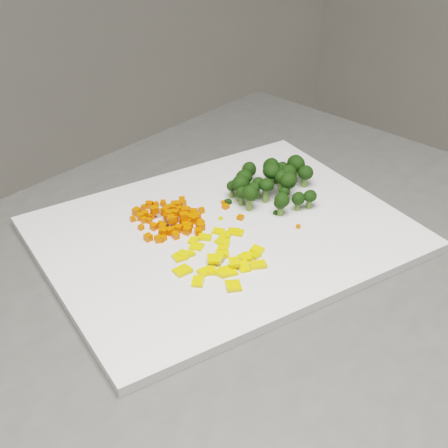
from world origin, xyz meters
TOP-DOWN VIEW (x-y plane):
  - cutting_board at (0.08, 0.48)m, footprint 0.55×0.45m
  - carrot_pile at (0.03, 0.54)m, footprint 0.11×0.11m
  - pepper_pile at (0.03, 0.43)m, footprint 0.13×0.13m
  - broccoli_pile at (0.20, 0.50)m, footprint 0.13×0.13m
  - carrot_cube_0 at (0.04, 0.55)m, footprint 0.01×0.01m
  - carrot_cube_1 at (0.04, 0.51)m, footprint 0.01×0.01m
  - carrot_cube_2 at (0.06, 0.57)m, footprint 0.01×0.01m
  - carrot_cube_3 at (-0.01, 0.51)m, footprint 0.01×0.01m
  - carrot_cube_4 at (0.05, 0.55)m, footprint 0.01×0.01m
  - carrot_cube_5 at (0.06, 0.54)m, footprint 0.01×0.01m
  - carrot_cube_6 at (0.04, 0.54)m, footprint 0.01×0.01m
  - carrot_cube_7 at (0.05, 0.58)m, footprint 0.01×0.01m
  - carrot_cube_8 at (0.03, 0.54)m, footprint 0.01×0.01m
  - carrot_cube_9 at (0.04, 0.51)m, footprint 0.01×0.01m
  - carrot_cube_10 at (0.01, 0.52)m, footprint 0.02×0.02m
  - carrot_cube_11 at (0.08, 0.53)m, footprint 0.01×0.01m
  - carrot_cube_12 at (0.02, 0.57)m, footprint 0.01×0.01m
  - carrot_cube_13 at (0.07, 0.57)m, footprint 0.01×0.01m
  - carrot_cube_14 at (0.06, 0.56)m, footprint 0.01×0.01m
  - carrot_cube_15 at (0.01, 0.58)m, footprint 0.01×0.01m
  - carrot_cube_16 at (0.05, 0.55)m, footprint 0.01×0.01m
  - carrot_cube_17 at (0.01, 0.50)m, footprint 0.01×0.01m
  - carrot_cube_18 at (0.05, 0.56)m, footprint 0.01×0.01m
  - carrot_cube_19 at (0.04, 0.54)m, footprint 0.01×0.01m
  - carrot_cube_20 at (0.06, 0.52)m, footprint 0.01×0.01m
  - carrot_cube_21 at (0.03, 0.54)m, footprint 0.01×0.01m
  - carrot_cube_22 at (0.03, 0.55)m, footprint 0.01×0.01m
  - carrot_cube_23 at (0.04, 0.53)m, footprint 0.01×0.01m
  - carrot_cube_24 at (0.07, 0.52)m, footprint 0.01×0.01m
  - carrot_cube_25 at (0.06, 0.54)m, footprint 0.02×0.02m
  - carrot_cube_26 at (0.04, 0.59)m, footprint 0.01×0.01m
  - carrot_cube_27 at (0.07, 0.53)m, footprint 0.01×0.01m
  - carrot_cube_28 at (0.04, 0.49)m, footprint 0.01×0.01m
  - carrot_cube_29 at (0.06, 0.54)m, footprint 0.01×0.01m
  - carrot_cube_30 at (0.07, 0.56)m, footprint 0.01×0.01m
  - carrot_cube_31 at (0.01, 0.56)m, footprint 0.01×0.01m
  - carrot_cube_32 at (0.05, 0.55)m, footprint 0.01×0.01m
  - carrot_cube_33 at (0.01, 0.52)m, footprint 0.01×0.01m
  - carrot_cube_34 at (0.03, 0.55)m, footprint 0.01×0.01m
  - carrot_cube_35 at (0.00, 0.56)m, footprint 0.01×0.01m
  - carrot_cube_36 at (0.00, 0.54)m, footprint 0.01×0.01m
  - carrot_cube_37 at (0.02, 0.54)m, footprint 0.01×0.01m
  - carrot_cube_38 at (0.05, 0.56)m, footprint 0.01×0.01m
  - carrot_cube_39 at (0.06, 0.55)m, footprint 0.01×0.01m
  - carrot_cube_40 at (-0.01, 0.58)m, footprint 0.01×0.01m
  - carrot_cube_41 at (0.03, 0.59)m, footprint 0.01×0.01m
  - carrot_cube_42 at (0.06, 0.57)m, footprint 0.01×0.01m
  - carrot_cube_43 at (0.01, 0.50)m, footprint 0.01×0.01m
  - carrot_cube_44 at (0.04, 0.58)m, footprint 0.01×0.01m
  - carrot_cube_45 at (0.01, 0.59)m, footprint 0.01×0.01m
  - carrot_cube_46 at (0.04, 0.57)m, footprint 0.01×0.01m
  - carrot_cube_47 at (0.02, 0.60)m, footprint 0.01×0.01m
  - carrot_cube_48 at (0.04, 0.52)m, footprint 0.01×0.01m
  - carrot_cube_49 at (-0.02, 0.52)m, footprint 0.01×0.01m
  - carrot_cube_50 at (0.06, 0.53)m, footprint 0.01×0.01m
  - carrot_cube_51 at (0.03, 0.55)m, footprint 0.01×0.01m
  - carrot_cube_52 at (0.03, 0.53)m, footprint 0.01×0.01m
  - carrot_cube_53 at (0.05, 0.54)m, footprint 0.01×0.01m
  - carrot_cube_54 at (0.02, 0.53)m, footprint 0.01×0.01m
  - carrot_cube_55 at (0.06, 0.52)m, footprint 0.01×0.01m
  - carrot_cube_56 at (0.05, 0.50)m, footprint 0.01×0.01m
  - carrot_cube_57 at (0.03, 0.51)m, footprint 0.01×0.01m
  - carrot_cube_58 at (0.07, 0.57)m, footprint 0.01×0.01m
  - carrot_cube_59 at (-0.01, 0.55)m, footprint 0.01×0.01m
  - carrot_cube_60 at (-0.00, 0.51)m, footprint 0.01×0.01m
  - carrot_cube_61 at (0.04, 0.54)m, footprint 0.01×0.01m
  - carrot_cube_62 at (0.04, 0.52)m, footprint 0.01×0.01m
  - carrot_cube_63 at (0.00, 0.57)m, footprint 0.01×0.01m
  - carrot_cube_64 at (0.05, 0.59)m, footprint 0.01×0.01m
  - carrot_cube_65 at (0.02, 0.52)m, footprint 0.01×0.01m
  - carrot_cube_66 at (0.02, 0.57)m, footprint 0.01×0.01m
  - carrot_cube_67 at (0.06, 0.55)m, footprint 0.01×0.01m
  - carrot_cube_68 at (0.06, 0.50)m, footprint 0.01×0.01m
  - carrot_cube_69 at (-0.01, 0.51)m, footprint 0.01×0.01m
  - carrot_cube_70 at (0.01, 0.53)m, footprint 0.01×0.01m
  - carrot_cube_71 at (0.05, 0.55)m, footprint 0.01×0.01m
  - carrot_cube_72 at (0.04, 0.54)m, footprint 0.01×0.01m
  - carrot_cube_73 at (0.06, 0.55)m, footprint 0.01×0.01m
  - carrot_cube_74 at (0.05, 0.52)m, footprint 0.01×0.01m
  - carrot_cube_75 at (0.03, 0.50)m, footprint 0.01×0.01m
  - carrot_cube_76 at (0.04, 0.51)m, footprint 0.01×0.01m
  - carrot_cube_77 at (0.08, 0.57)m, footprint 0.01×0.01m
  - pepper_chunk_0 at (0.05, 0.44)m, footprint 0.02×0.02m
  - pepper_chunk_1 at (0.01, 0.40)m, footprint 0.02×0.02m
  - pepper_chunk_2 at (-0.03, 0.43)m, footprint 0.02×0.02m
  - pepper_chunk_3 at (0.06, 0.41)m, footprint 0.02×0.02m
  - pepper_chunk_4 at (-0.02, 0.40)m, footprint 0.02×0.02m
  - pepper_chunk_5 at (0.08, 0.41)m, footprint 0.02×0.02m
  - pepper_chunk_6 at (-0.00, 0.41)m, footprint 0.02×0.02m
  - pepper_chunk_7 at (0.06, 0.38)m, footprint 0.03×0.02m
  - pepper_chunk_8 at (0.02, 0.39)m, footprint 0.02×0.02m
  - pepper_chunk_9 at (0.03, 0.48)m, footprint 0.02×0.02m
  - pepper_chunk_10 at (0.03, 0.40)m, footprint 0.02×0.02m
  - pepper_chunk_11 at (0.06, 0.45)m, footprint 0.02×0.02m
  - pepper_chunk_12 at (-0.00, 0.46)m, footprint 0.02×0.02m
  - pepper_chunk_13 at (0.00, 0.41)m, footprint 0.02×0.02m
  - pepper_chunk_14 at (0.02, 0.47)m, footprint 0.02×0.02m
  - pepper_chunk_15 at (0.09, 0.46)m, footprint 0.02×0.02m
  - pepper_chunk_16 at (0.07, 0.46)m, footprint 0.02×0.02m
  - pepper_chunk_17 at (0.09, 0.46)m, footprint 0.02×0.03m
  - pepper_chunk_18 at (0.02, 0.40)m, footprint 0.03×0.03m
  - pepper_chunk_19 at (0.02, 0.42)m, footprint 0.02×0.02m
  - pepper_chunk_20 at (0.01, 0.37)m, footprint 0.03×0.03m
  - pepper_chunk_21 at (0.04, 0.43)m, footprint 0.02×0.02m
  - pepper_chunk_22 at (0.07, 0.40)m, footprint 0.02×0.02m
  - pepper_chunk_23 at (0.04, 0.39)m, footprint 0.02×0.03m
  - pepper_chunk_24 at (0.05, 0.48)m, footprint 0.02×0.02m
  - pepper_chunk_25 at (0.02, 0.42)m, footprint 0.02×0.02m
  - pepper_chunk_26 at (0.07, 0.48)m, footprint 0.02×0.02m
  - pepper_chunk_27 at (-0.01, 0.46)m, footprint 0.02×0.02m
  - pepper_chunk_28 at (0.06, 0.40)m, footprint 0.02×0.02m
  - pepper_chunk_29 at (0.00, 0.46)m, footprint 0.02×0.01m
  - broccoli_floret_0 at (0.20, 0.49)m, footprint 0.03×0.03m
  - broccoli_floret_1 at (0.19, 0.47)m, footprint 0.02×0.02m
  - broccoli_floret_2 at (0.14, 0.49)m, footprint 0.03×0.03m
  - broccoli_floret_3 at (0.20, 0.45)m, footprint 0.03×0.03m
  - broccoli_floret_4 at (0.15, 0.52)m, footprint 0.04×0.04m
  - broccoli_floret_5 at (0.25, 0.53)m, footprint 0.03×0.03m
  - broccoli_floret_6 at (0.18, 0.49)m, footprint 0.03×0.03m
  - broccoli_floret_7 at (0.20, 0.51)m, footprint 0.04×0.04m
  - broccoli_floret_8 at (0.23, 0.50)m, footprint 0.04×0.04m
  - broccoli_floret_9 at (0.17, 0.53)m, footprint 0.04×0.04m
  - broccoli_floret_10 at (0.14, 0.51)m, footprint 0.03×0.03m
  - broccoli_floret_11 at (0.22, 0.49)m, footprint 0.02×0.02m
  - broccoli_floret_12 at (0.17, 0.51)m, footprint 0.03×0.03m
  - broccoli_floret_13 at (0.20, 0.47)m, footprint 0.04×0.04m
  - broccoli_floret_14 at (0.15, 0.54)m, footprint 0.03×0.03m
  - broccoli_floret_15 at (0.22, 0.53)m, footprint 0.04×0.04m
  - broccoli_floret_16 at (0.17, 0.45)m, footprint 0.03×0.03m
  - broccoli_floret_17 at (0.17, 0.45)m, footprint 0.03×0.03m
  - broccoli_floret_18 at (0.22, 0.44)m, footprint 0.03×0.03m
  - broccoli_floret_19 at (0.17, 0.54)m, footprint 0.03×0.03m
  - broccoli_floret_20 at (0.21, 0.52)m, footprint 0.03×0.03m
  - broccoli_floret_21 at (0.20, 0.56)m, footprint 0.03×0.03m
  - broccoli_floret_22 at (0.18, 0.51)m, footprint 0.03×0.03m
  - broccoli_floret_23 at (0.26, 0.51)m, footprint 0.04×0.04m
  - broccoli_floret_24 at (0.26, 0.49)m, footprint 0.04×0.04m
  - broccoli_floret_25 at (0.16, 0.53)m, footprint 0.03×0.03m
  - broccoli_floret_26 at (0.23, 0.53)m, footprint 0.03×0.03m
  - stray_bit_0 at (0.09, 0.50)m, footprint 0.01×0.01m
  - stray_bit_1 at (0.12, 0.52)m, footprint 0.01×0.01m
  - stray_bit_2 at (0.12, 0.48)m, footprint 0.01×0.01m
  - stray_bit_3 at (0.02, 0.53)m, footprint 0.01×0.01m
  - stray_bit_4 at (0.16, 0.41)m, footprint 0.01×0.01m
  - stray_bit_5 at (0.12, 0.53)m, footprint 0.01×0.01m
  - stray_bit_6 at (0.02, 0.54)m, footprint 0.01×0.01m
  - stray_bit_7 at (0.13, 0.53)m, footprint 0.01×0.01m
  - stray_bit_8 at (0.17, 0.46)m, footprint 0.01×0.01m

SIDE VIEW (x-z plane):
  - cutting_board at x=0.08m, z-range 0.90..0.91m
  - pepper_chunk_14 at x=0.02m, z-range 0.91..0.92m
  - pepper_chunk_17 at x=0.09m, z-range 0.91..0.92m
  - pepper_chunk_18 at x=0.02m, z-range 0.91..0.92m
  - pepper_chunk_3 at x=0.06m, z-range 0.91..0.92m
  - pepper_chunk_0 at x=0.05m, z-range 0.91..0.92m
  - pepper_chunk_22 at x=0.07m, z-range 0.91..0.92m
  - pepper_chunk_26 at x=0.07m, z-range 0.91..0.92m
  - pepper_chunk_16 at x=0.07m, z-range 0.91..0.92m
  - pepper_chunk_13 at x=0.00m, z-range 0.91..0.92m
  - stray_bit_0 at x=0.09m, z-range 0.91..0.92m
  - stray_bit_5 at x=0.12m, z-range 0.91..0.92m
  - pepper_chunk_23 at x=0.04m, z-range 0.91..0.92m
  - pepper_chunk_11 at x=0.06m, z-range 0.91..0.92m
  - stray_bit_4 at x=0.16m, z-range 0.91..0.92m
  - pepper_chunk_9 at x=0.03m, z-range 0.91..0.92m
  - pepper_chunk_27 at x=-0.01m, z-range 0.91..0.92m
  - pepper_chunk_20 at x=0.01m, z-range 0.91..0.92m
  - pepper_chunk_6 at x=0.00m, z-range 0.91..0.92m
  - pepper_chunk_2 at x=-0.03m, z-range 0.91..0.92m
  - pepper_chunk_15 at x=0.09m, z-range 0.91..0.92m
  - stray_bit_8 at x=0.17m, z-range 0.91..0.92m
  - pepper_chunk_24 at x=0.05m, z-range 0.91..0.92m
  - pepper_chunk_8 at x=0.02m, z-range 0.91..0.92m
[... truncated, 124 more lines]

